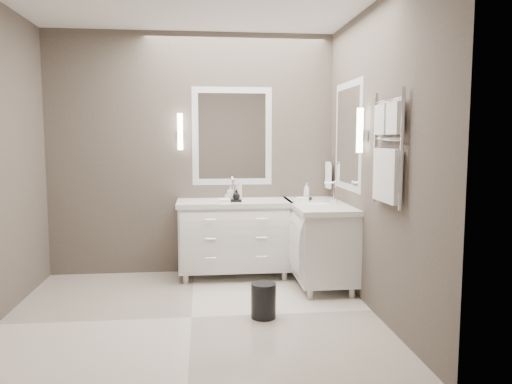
{
  "coord_description": "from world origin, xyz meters",
  "views": [
    {
      "loc": [
        0.1,
        -4.18,
        1.54
      ],
      "look_at": [
        0.63,
        0.7,
        1.0
      ],
      "focal_mm": 35.0,
      "sensor_mm": 36.0,
      "label": 1
    }
  ],
  "objects": [
    {
      "name": "mirror_back",
      "position": [
        0.45,
        1.49,
        1.55
      ],
      "size": [
        0.9,
        0.02,
        1.1
      ],
      "color": "white",
      "rests_on": "wall_back"
    },
    {
      "name": "wall_back",
      "position": [
        0.0,
        1.5,
        1.35
      ],
      "size": [
        3.2,
        0.01,
        2.7
      ],
      "primitive_type": "cube",
      "color": "#524941",
      "rests_on": "floor"
    },
    {
      "name": "amenity_tray_back",
      "position": [
        0.44,
        1.14,
        0.86
      ],
      "size": [
        0.18,
        0.14,
        0.03
      ],
      "primitive_type": "cube",
      "rotation": [
        0.0,
        0.0,
        -0.06
      ],
      "color": "black",
      "rests_on": "vanity_back"
    },
    {
      "name": "sconce_back",
      "position": [
        -0.13,
        1.43,
        1.59
      ],
      "size": [
        0.06,
        0.06,
        0.4
      ],
      "color": "white",
      "rests_on": "wall_back"
    },
    {
      "name": "amenity_tray_right",
      "position": [
        1.25,
        1.21,
        0.86
      ],
      "size": [
        0.15,
        0.17,
        0.02
      ],
      "primitive_type": "cube",
      "rotation": [
        0.0,
        0.0,
        -0.33
      ],
      "color": "black",
      "rests_on": "vanity_right"
    },
    {
      "name": "vanity_right",
      "position": [
        1.33,
        0.9,
        0.49
      ],
      "size": [
        0.59,
        1.24,
        0.97
      ],
      "color": "white",
      "rests_on": "floor"
    },
    {
      "name": "vanity_back",
      "position": [
        0.45,
        1.23,
        0.49
      ],
      "size": [
        1.24,
        0.59,
        0.97
      ],
      "color": "white",
      "rests_on": "floor"
    },
    {
      "name": "mirror_right",
      "position": [
        1.59,
        0.8,
        1.55
      ],
      "size": [
        0.02,
        0.9,
        1.1
      ],
      "color": "white",
      "rests_on": "wall_right"
    },
    {
      "name": "waste_bin",
      "position": [
        0.62,
        -0.07,
        0.15
      ],
      "size": [
        0.28,
        0.28,
        0.3
      ],
      "primitive_type": "cylinder",
      "rotation": [
        0.0,
        0.0,
        0.43
      ],
      "color": "black",
      "rests_on": "floor"
    },
    {
      "name": "soap_bottle_c",
      "position": [
        1.25,
        1.21,
        0.96
      ],
      "size": [
        0.08,
        0.08,
        0.17
      ],
      "primitive_type": "imported",
      "rotation": [
        0.0,
        0.0,
        0.33
      ],
      "color": "white",
      "rests_on": "amenity_tray_right"
    },
    {
      "name": "wall_front",
      "position": [
        0.0,
        -1.5,
        1.35
      ],
      "size": [
        3.2,
        0.01,
        2.7
      ],
      "primitive_type": "cube",
      "color": "#524941",
      "rests_on": "floor"
    },
    {
      "name": "soap_bottle_b",
      "position": [
        0.47,
        1.11,
        0.93
      ],
      "size": [
        0.11,
        0.11,
        0.1
      ],
      "primitive_type": "imported",
      "rotation": [
        0.0,
        0.0,
        0.43
      ],
      "color": "black",
      "rests_on": "amenity_tray_back"
    },
    {
      "name": "sconce_right",
      "position": [
        1.53,
        0.22,
        1.59
      ],
      "size": [
        0.06,
        0.06,
        0.4
      ],
      "color": "white",
      "rests_on": "wall_right"
    },
    {
      "name": "towel_bar_corner",
      "position": [
        1.54,
        1.36,
        1.12
      ],
      "size": [
        0.03,
        0.22,
        0.3
      ],
      "color": "white",
      "rests_on": "wall_right"
    },
    {
      "name": "towel_ladder",
      "position": [
        1.55,
        -0.4,
        1.39
      ],
      "size": [
        0.06,
        0.58,
        0.9
      ],
      "color": "white",
      "rests_on": "wall_right"
    },
    {
      "name": "wall_right",
      "position": [
        1.6,
        0.0,
        1.35
      ],
      "size": [
        0.01,
        3.0,
        2.7
      ],
      "primitive_type": "cube",
      "color": "#524941",
      "rests_on": "floor"
    },
    {
      "name": "floor",
      "position": [
        0.0,
        0.0,
        -0.01
      ],
      "size": [
        3.2,
        3.0,
        0.01
      ],
      "primitive_type": "cube",
      "color": "white",
      "rests_on": "ground"
    },
    {
      "name": "water_bottle",
      "position": [
        0.5,
        1.14,
        0.95
      ],
      "size": [
        0.07,
        0.07,
        0.19
      ],
      "primitive_type": "cylinder",
      "rotation": [
        0.0,
        0.0,
        0.04
      ],
      "color": "silver",
      "rests_on": "vanity_back"
    },
    {
      "name": "soap_bottle_a",
      "position": [
        0.41,
        1.16,
        0.95
      ],
      "size": [
        0.07,
        0.07,
        0.14
      ],
      "primitive_type": "imported",
      "rotation": [
        0.0,
        0.0,
        -0.15
      ],
      "color": "white",
      "rests_on": "amenity_tray_back"
    }
  ]
}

